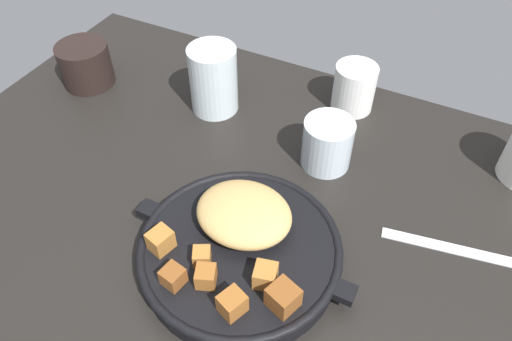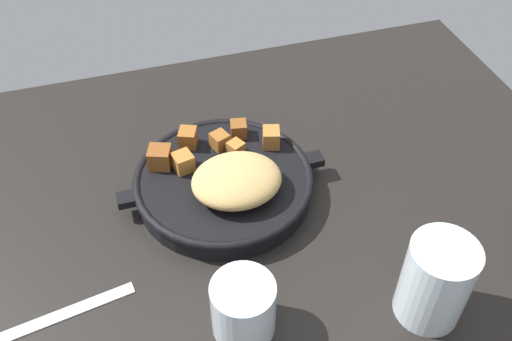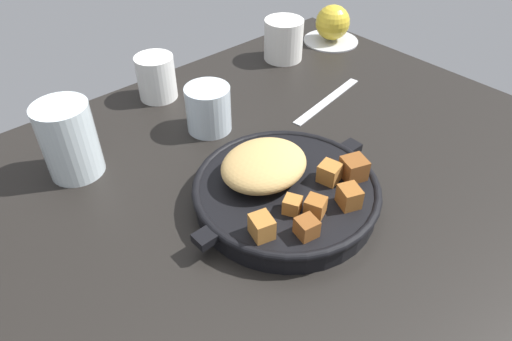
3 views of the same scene
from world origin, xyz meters
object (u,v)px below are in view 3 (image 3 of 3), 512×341
Objects in this scene: cast_iron_skillet at (284,188)px; white_creamer_pitcher at (156,77)px; butter_knife at (328,100)px; ceramic_mug_white at (284,40)px; water_glass_short at (208,109)px; red_apple at (333,22)px; water_glass_tall at (69,140)px.

white_creamer_pitcher reaches higher than cast_iron_skillet.
cast_iron_skillet reaches higher than butter_knife.
butter_knife is 19.53cm from ceramic_mug_white.
water_glass_short is 14.68cm from white_creamer_pitcher.
cast_iron_skillet is 44.61cm from ceramic_mug_white.
red_apple is 0.38× the size of butter_knife.
white_creamer_pitcher is at bearing 93.26° from water_glass_short.
cast_iron_skillet is at bearing -98.79° from water_glass_short.
white_creamer_pitcher is at bearing 172.08° from ceramic_mug_white.
ceramic_mug_white is at bearing 175.71° from red_apple.
white_creamer_pitcher reaches higher than butter_knife.
water_glass_short reaches higher than butter_knife.
water_glass_tall is at bearing -175.11° from red_apple.
white_creamer_pitcher reaches higher than water_glass_short.
water_glass_short is at bearing -167.12° from red_apple.
ceramic_mug_white is (27.73, 10.68, 0.34)cm from water_glass_short.
ceramic_mug_white is (6.05, 18.12, 4.04)cm from butter_knife.
cast_iron_skillet is at bearing -134.10° from ceramic_mug_white.
water_glass_tall is at bearing -172.48° from ceramic_mug_white.
red_apple is 26.87cm from butter_knife.
cast_iron_skillet is 31.62cm from water_glass_tall.
ceramic_mug_white is (31.03, 32.02, 1.56)cm from cast_iron_skillet.
cast_iron_skillet is 3.87× the size of water_glass_short.
white_creamer_pitcher is at bearing 86.08° from cast_iron_skillet.
water_glass_tall is at bearing -153.34° from white_creamer_pitcher.
ceramic_mug_white is at bearing 21.06° from water_glass_short.
butter_knife is at bearing -108.47° from ceramic_mug_white.
white_creamer_pitcher is 23.47cm from water_glass_tall.
ceramic_mug_white reaches higher than cast_iron_skillet.
red_apple is at bearing 4.89° from water_glass_tall.
water_glass_tall reaches higher than ceramic_mug_white.
water_glass_tall reaches higher than butter_knife.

